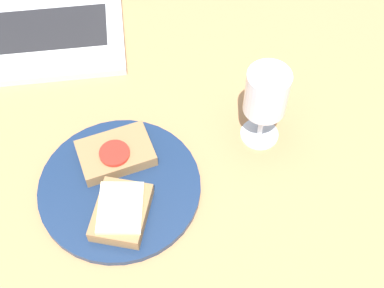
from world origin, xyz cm
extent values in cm
cube|color=#B27F51|center=(0.00, 0.00, 1.50)|extent=(140.00, 140.00, 3.00)
cylinder|color=navy|center=(-7.92, -6.27, 3.58)|extent=(25.87, 25.87, 1.16)
cube|color=#937047|center=(-8.10, -0.84, 5.29)|extent=(13.28, 10.51, 2.27)
cylinder|color=red|center=(-8.18, -1.82, 6.75)|extent=(4.89, 4.89, 0.64)
cube|color=#937047|center=(-7.73, -11.70, 5.37)|extent=(10.43, 11.89, 2.42)
cube|color=#F4EAB7|center=(-7.73, -11.70, 6.91)|extent=(7.66, 9.31, 0.66)
cylinder|color=white|center=(16.28, 1.36, 3.20)|extent=(6.46, 6.46, 0.40)
cylinder|color=white|center=(16.28, 1.36, 6.86)|extent=(0.92, 0.92, 6.92)
cylinder|color=white|center=(16.28, 1.36, 14.30)|extent=(6.84, 6.84, 7.97)
cylinder|color=white|center=(16.28, 1.36, 12.94)|extent=(6.29, 6.29, 5.25)
cube|color=silver|center=(-22.93, 28.26, 3.78)|extent=(35.02, 20.93, 1.55)
cube|color=#232326|center=(-22.93, 30.15, 4.63)|extent=(28.71, 11.51, 0.16)
camera|label=1|loc=(-1.80, -49.38, 77.86)|focal=50.00mm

